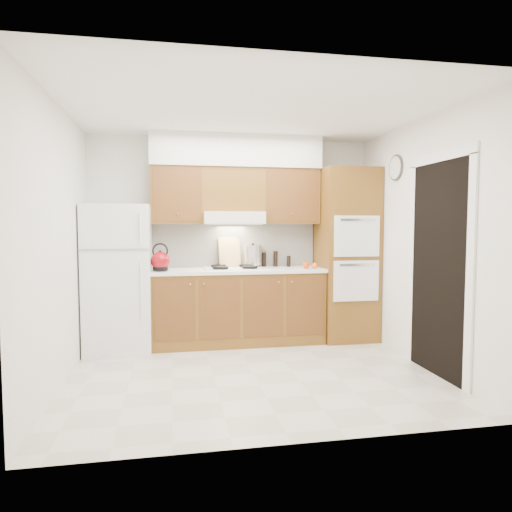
{
  "coord_description": "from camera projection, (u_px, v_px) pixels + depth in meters",
  "views": [
    {
      "loc": [
        -0.79,
        -4.41,
        1.5
      ],
      "look_at": [
        0.11,
        0.45,
        1.15
      ],
      "focal_mm": 32.0,
      "sensor_mm": 36.0,
      "label": 1
    }
  ],
  "objects": [
    {
      "name": "wall_left",
      "position": [
        59.0,
        246.0,
        4.15
      ],
      "size": [
        0.02,
        3.0,
        2.6
      ],
      "primitive_type": "cube",
      "color": "white",
      "rests_on": "floor"
    },
    {
      "name": "countertop",
      "position": [
        238.0,
        270.0,
        5.68
      ],
      "size": [
        2.13,
        0.62,
        0.04
      ],
      "primitive_type": "cube",
      "color": "white",
      "rests_on": "base_cabinets"
    },
    {
      "name": "condiment_b",
      "position": [
        264.0,
        259.0,
        6.0
      ],
      "size": [
        0.06,
        0.06,
        0.19
      ],
      "primitive_type": "cylinder",
      "rotation": [
        0.0,
        0.0,
        0.11
      ],
      "color": "black",
      "rests_on": "countertop"
    },
    {
      "name": "orange_far",
      "position": [
        306.0,
        265.0,
        5.73
      ],
      "size": [
        0.1,
        0.1,
        0.09
      ],
      "primitive_type": "sphere",
      "rotation": [
        0.0,
        0.0,
        0.19
      ],
      "color": "#D6500B",
      "rests_on": "countertop"
    },
    {
      "name": "stock_pot",
      "position": [
        253.0,
        255.0,
        5.89
      ],
      "size": [
        0.25,
        0.25,
        0.25
      ],
      "primitive_type": "cylinder",
      "rotation": [
        0.0,
        0.0,
        -0.07
      ],
      "color": "silver",
      "rests_on": "cooktop"
    },
    {
      "name": "backsplash",
      "position": [
        235.0,
        245.0,
        5.95
      ],
      "size": [
        2.11,
        0.03,
        0.56
      ],
      "primitive_type": "cube",
      "color": "white",
      "rests_on": "countertop"
    },
    {
      "name": "upper_cab_right",
      "position": [
        289.0,
        197.0,
        5.88
      ],
      "size": [
        0.73,
        0.33,
        0.7
      ],
      "primitive_type": "cube",
      "color": "brown",
      "rests_on": "wall_back"
    },
    {
      "name": "ceiling",
      "position": [
        253.0,
        109.0,
        4.39
      ],
      "size": [
        3.6,
        3.6,
        0.0
      ],
      "primitive_type": "plane",
      "color": "white",
      "rests_on": "wall_back"
    },
    {
      "name": "doorway",
      "position": [
        438.0,
        270.0,
        4.48
      ],
      "size": [
        0.02,
        0.9,
        2.1
      ],
      "primitive_type": "cube",
      "color": "black",
      "rests_on": "floor"
    },
    {
      "name": "condiment_c",
      "position": [
        289.0,
        261.0,
        5.97
      ],
      "size": [
        0.06,
        0.06,
        0.14
      ],
      "primitive_type": "cylinder",
      "rotation": [
        0.0,
        0.0,
        0.36
      ],
      "color": "black",
      "rests_on": "countertop"
    },
    {
      "name": "kettle",
      "position": [
        160.0,
        261.0,
        5.39
      ],
      "size": [
        0.29,
        0.29,
        0.22
      ],
      "primitive_type": "sphere",
      "rotation": [
        0.0,
        0.0,
        0.4
      ],
      "color": "maroon",
      "rests_on": "countertop"
    },
    {
      "name": "base_cabinets",
      "position": [
        238.0,
        308.0,
        5.72
      ],
      "size": [
        2.11,
        0.6,
        0.9
      ],
      "primitive_type": "cube",
      "color": "brown",
      "rests_on": "floor"
    },
    {
      "name": "upper_cab_over_hood",
      "position": [
        232.0,
        190.0,
        5.74
      ],
      "size": [
        0.75,
        0.33,
        0.55
      ],
      "primitive_type": "cube",
      "color": "brown",
      "rests_on": "range_hood"
    },
    {
      "name": "fridge",
      "position": [
        119.0,
        278.0,
        5.37
      ],
      "size": [
        0.75,
        0.72,
        1.72
      ],
      "primitive_type": "cube",
      "color": "white",
      "rests_on": "floor"
    },
    {
      "name": "upper_cab_left",
      "position": [
        177.0,
        195.0,
        5.62
      ],
      "size": [
        0.63,
        0.33,
        0.7
      ],
      "primitive_type": "cube",
      "color": "brown",
      "rests_on": "wall_back"
    },
    {
      "name": "wall_back",
      "position": [
        233.0,
        239.0,
        5.95
      ],
      "size": [
        3.6,
        0.02,
        2.6
      ],
      "primitive_type": "cube",
      "color": "white",
      "rests_on": "floor"
    },
    {
      "name": "wall_clock",
      "position": [
        396.0,
        168.0,
        5.29
      ],
      "size": [
        0.02,
        0.3,
        0.3
      ],
      "primitive_type": "cylinder",
      "rotation": [
        0.0,
        1.57,
        0.0
      ],
      "color": "#3F3833",
      "rests_on": "wall_right"
    },
    {
      "name": "cooktop",
      "position": [
        234.0,
        268.0,
        5.69
      ],
      "size": [
        0.74,
        0.5,
        0.01
      ],
      "primitive_type": "cube",
      "color": "white",
      "rests_on": "countertop"
    },
    {
      "name": "cutting_board",
      "position": [
        229.0,
        252.0,
        5.88
      ],
      "size": [
        0.29,
        0.14,
        0.37
      ],
      "primitive_type": "cube",
      "rotation": [
        -0.21,
        0.0,
        0.15
      ],
      "color": "tan",
      "rests_on": "countertop"
    },
    {
      "name": "floor",
      "position": [
        253.0,
        373.0,
        4.57
      ],
      "size": [
        3.6,
        3.6,
        0.0
      ],
      "primitive_type": "plane",
      "color": "beige",
      "rests_on": "ground"
    },
    {
      "name": "oven_cabinet",
      "position": [
        346.0,
        255.0,
        5.91
      ],
      "size": [
        0.7,
        0.65,
        2.2
      ],
      "primitive_type": "cube",
      "color": "brown",
      "rests_on": "floor"
    },
    {
      "name": "condiment_a",
      "position": [
        276.0,
        259.0,
        6.0
      ],
      "size": [
        0.07,
        0.07,
        0.2
      ],
      "primitive_type": "cylinder",
      "rotation": [
        0.0,
        0.0,
        0.41
      ],
      "color": "black",
      "rests_on": "countertop"
    },
    {
      "name": "soffit",
      "position": [
        236.0,
        152.0,
        5.7
      ],
      "size": [
        2.13,
        0.36,
        0.4
      ],
      "primitive_type": "cube",
      "color": "silver",
      "rests_on": "wall_back"
    },
    {
      "name": "wall_right",
      "position": [
        421.0,
        243.0,
        4.81
      ],
      "size": [
        0.02,
        3.0,
        2.6
      ],
      "primitive_type": "cube",
      "color": "white",
      "rests_on": "floor"
    },
    {
      "name": "orange_near",
      "position": [
        315.0,
        266.0,
        5.72
      ],
      "size": [
        0.09,
        0.09,
        0.07
      ],
      "primitive_type": "sphere",
      "rotation": [
        0.0,
        0.0,
        0.37
      ],
      "color": "orange",
      "rests_on": "countertop"
    },
    {
      "name": "range_hood",
      "position": [
        233.0,
        218.0,
        5.71
      ],
      "size": [
        0.75,
        0.45,
        0.15
      ],
      "primitive_type": "cube",
      "color": "silver",
      "rests_on": "wall_back"
    }
  ]
}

